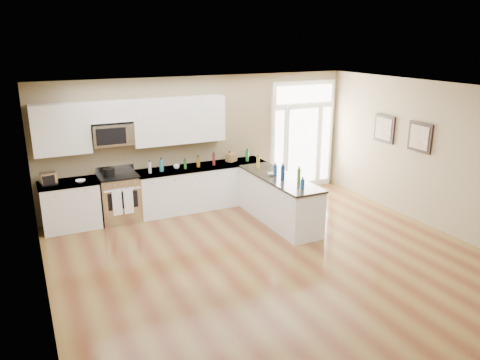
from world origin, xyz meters
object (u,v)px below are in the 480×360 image
Objects in this scene: peninsula_cabinet at (279,201)px; toaster_oven at (48,179)px; kitchen_range at (120,198)px; stockpot at (109,172)px.

toaster_oven reaches higher than peninsula_cabinet.
kitchen_range is 4.80× the size of stockpot.
peninsula_cabinet is 3.40m from stockpot.
toaster_oven is at bearing 161.32° from peninsula_cabinet.
peninsula_cabinet is 4.41m from toaster_oven.
toaster_oven reaches higher than kitchen_range.
toaster_oven is at bearing -177.72° from kitchen_range.
peninsula_cabinet is 2.15× the size of kitchen_range.
toaster_oven is (-4.13, 1.40, 0.63)m from peninsula_cabinet.
kitchen_range is 3.86× the size of toaster_oven.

